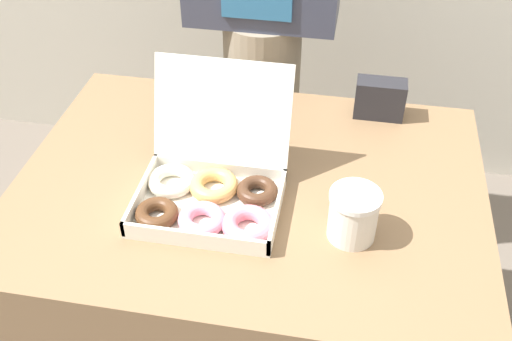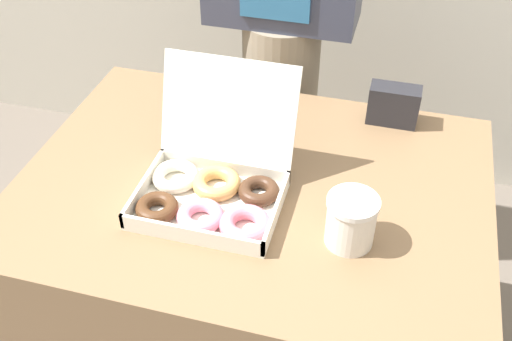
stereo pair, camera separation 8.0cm
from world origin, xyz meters
The scene contains 5 objects.
table centered at (0.00, 0.00, 0.38)m, with size 1.07×0.79×0.76m.
donut_box centered at (-0.07, -0.08, 0.80)m, with size 0.34×0.33×0.26m.
coffee_cup centered at (0.24, -0.13, 0.82)m, with size 0.11×0.11×0.11m.
napkin_holder centered at (0.28, 0.32, 0.82)m, with size 0.13×0.06×0.10m.
person_customer centered at (-0.07, 0.57, 0.92)m, with size 0.43×0.23×1.70m.
Camera 2 is at (0.28, -1.00, 1.66)m, focal length 42.00 mm.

